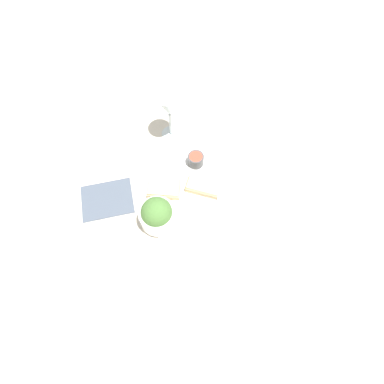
{
  "coord_description": "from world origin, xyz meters",
  "views": [
    {
      "loc": [
        0.01,
        -0.37,
        0.75
      ],
      "look_at": [
        0.0,
        0.0,
        0.03
      ],
      "focal_mm": 28.0,
      "sensor_mm": 36.0,
      "label": 1
    }
  ],
  "objects": [
    {
      "name": "cheese_toast_far",
      "position": [
        0.03,
        0.02,
        0.03
      ],
      "size": [
        0.1,
        0.07,
        0.03
      ],
      "color": "#D1B27F",
      "rests_on": "dinner_plate"
    },
    {
      "name": "wine_glass",
      "position": [
        -0.07,
        0.22,
        0.12
      ],
      "size": [
        0.07,
        0.07,
        0.16
      ],
      "color": "silver",
      "rests_on": "ground_plane"
    },
    {
      "name": "dinner_plate",
      "position": [
        0.0,
        0.0,
        0.01
      ],
      "size": [
        0.3,
        0.3,
        0.01
      ],
      "color": "white",
      "rests_on": "ground_plane"
    },
    {
      "name": "cheese_toast_near",
      "position": [
        -0.08,
        0.01,
        0.03
      ],
      "size": [
        0.09,
        0.06,
        0.03
      ],
      "color": "#D1B27F",
      "rests_on": "dinner_plate"
    },
    {
      "name": "napkin",
      "position": [
        -0.24,
        -0.02,
        0.0
      ],
      "size": [
        0.17,
        0.15,
        0.01
      ],
      "color": "#4C5666",
      "rests_on": "ground_plane"
    },
    {
      "name": "salad_bowl",
      "position": [
        -0.09,
        -0.08,
        0.05
      ],
      "size": [
        0.09,
        0.09,
        0.09
      ],
      "color": "white",
      "rests_on": "dinner_plate"
    },
    {
      "name": "sauce_ramekin",
      "position": [
        0.01,
        0.11,
        0.03
      ],
      "size": [
        0.05,
        0.05,
        0.04
      ],
      "color": "#4C4C4C",
      "rests_on": "dinner_plate"
    },
    {
      "name": "ground_plane",
      "position": [
        0.0,
        0.0,
        0.0
      ],
      "size": [
        4.0,
        4.0,
        0.0
      ],
      "primitive_type": "plane",
      "color": "beige"
    }
  ]
}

